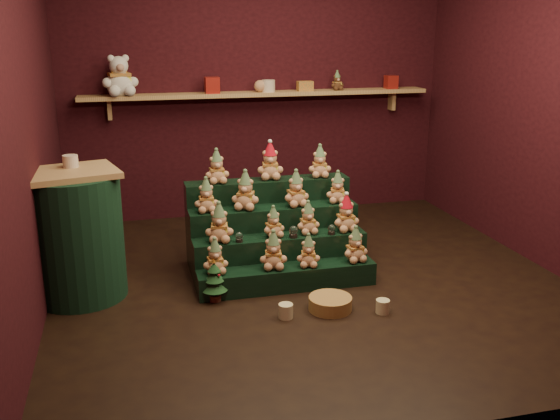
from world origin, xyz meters
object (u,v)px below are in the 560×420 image
object	(u,v)px
riser_tier_front	(287,278)
white_bear	(119,70)
wicker_basket	(330,303)
mug_right	(383,306)
brown_bear	(337,81)
mug_left	(286,311)
snow_globe_c	(332,229)
snow_globe_b	(293,232)
snow_globe_a	(239,237)
mini_christmas_tree	(214,280)
side_table	(76,235)

from	to	relation	value
riser_tier_front	white_bear	xyz separation A→B (m)	(-1.16, 1.94, 1.47)
wicker_basket	mug_right	bearing A→B (deg)	-22.20
riser_tier_front	brown_bear	xyz separation A→B (m)	(1.05, 1.94, 1.33)
mug_left	brown_bear	distance (m)	3.03
wicker_basket	white_bear	xyz separation A→B (m)	(-1.37, 2.38, 1.51)
riser_tier_front	snow_globe_c	size ratio (longest dim) A/B	17.04
snow_globe_b	white_bear	size ratio (longest dim) A/B	0.20
riser_tier_front	snow_globe_c	world-z (taller)	snow_globe_c
snow_globe_c	wicker_basket	bearing A→B (deg)	-108.79
riser_tier_front	snow_globe_a	xyz separation A→B (m)	(-0.34, 0.16, 0.31)
white_bear	brown_bear	bearing A→B (deg)	-9.63
snow_globe_a	white_bear	bearing A→B (deg)	114.67
mug_left	white_bear	world-z (taller)	white_bear
snow_globe_c	mini_christmas_tree	world-z (taller)	snow_globe_c
mini_christmas_tree	white_bear	size ratio (longest dim) A/B	0.69
snow_globe_a	mug_right	world-z (taller)	snow_globe_a
snow_globe_b	side_table	xyz separation A→B (m)	(-1.64, 0.09, 0.08)
snow_globe_c	mug_left	xyz separation A→B (m)	(-0.55, -0.65, -0.35)
riser_tier_front	snow_globe_b	size ratio (longest dim) A/B	14.70
mug_left	white_bear	xyz separation A→B (m)	(-1.02, 2.43, 1.51)
riser_tier_front	side_table	size ratio (longest dim) A/B	1.43
mug_left	brown_bear	size ratio (longest dim) A/B	0.52
mini_christmas_tree	brown_bear	xyz separation A→B (m)	(1.63, 2.02, 1.26)
brown_bear	mug_left	bearing A→B (deg)	-124.43
mug_left	white_bear	size ratio (longest dim) A/B	0.21
snow_globe_b	brown_bear	world-z (taller)	brown_bear
wicker_basket	white_bear	distance (m)	3.14
snow_globe_b	mug_left	xyz separation A→B (m)	(-0.23, -0.65, -0.36)
mug_right	brown_bear	distance (m)	2.91
snow_globe_c	mug_left	size ratio (longest dim) A/B	0.80
mini_christmas_tree	brown_bear	size ratio (longest dim) A/B	1.70
riser_tier_front	snow_globe_a	size ratio (longest dim) A/B	17.64
snow_globe_b	mini_christmas_tree	xyz separation A→B (m)	(-0.67, -0.24, -0.25)
mug_left	side_table	bearing A→B (deg)	152.20
riser_tier_front	snow_globe_b	distance (m)	0.37
riser_tier_front	mini_christmas_tree	size ratio (longest dim) A/B	4.20
snow_globe_c	white_bear	size ratio (longest dim) A/B	0.17
riser_tier_front	wicker_basket	bearing A→B (deg)	-65.09
mug_left	snow_globe_a	bearing A→B (deg)	107.44
snow_globe_b	side_table	size ratio (longest dim) A/B	0.10
snow_globe_c	wicker_basket	world-z (taller)	snow_globe_c
snow_globe_b	wicker_basket	xyz separation A→B (m)	(0.11, -0.60, -0.36)
riser_tier_front	brown_bear	world-z (taller)	brown_bear
snow_globe_c	mug_right	bearing A→B (deg)	-79.22
snow_globe_c	mug_left	world-z (taller)	snow_globe_c
mug_left	white_bear	distance (m)	3.04
mini_christmas_tree	mug_left	size ratio (longest dim) A/B	3.24
riser_tier_front	wicker_basket	distance (m)	0.49
mug_right	wicker_basket	xyz separation A→B (m)	(-0.35, 0.14, -0.00)
riser_tier_front	wicker_basket	xyz separation A→B (m)	(0.21, -0.44, -0.04)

